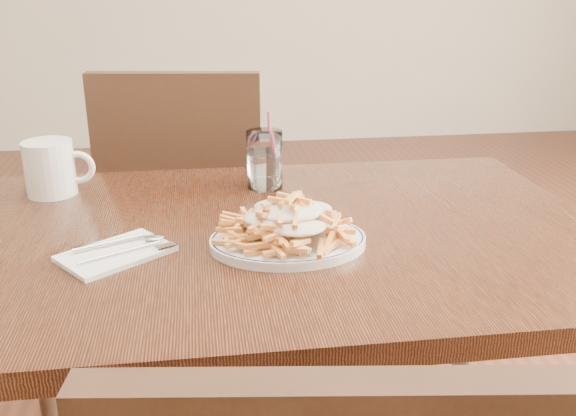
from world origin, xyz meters
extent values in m
cube|color=black|center=(0.00, 0.00, 0.73)|extent=(1.20, 0.80, 0.04)
cylinder|color=black|center=(-0.55, 0.35, 0.35)|extent=(0.05, 0.05, 0.71)
cylinder|color=black|center=(0.55, 0.35, 0.35)|extent=(0.05, 0.05, 0.71)
cube|color=black|center=(-0.17, 0.77, 0.45)|extent=(0.50, 0.50, 0.04)
cube|color=black|center=(-0.20, 0.57, 0.71)|extent=(0.44, 0.10, 0.48)
cylinder|color=black|center=(0.04, 0.93, 0.22)|extent=(0.04, 0.04, 0.43)
cylinder|color=black|center=(-0.33, 0.98, 0.22)|extent=(0.04, 0.04, 0.43)
cylinder|color=black|center=(-0.01, 0.55, 0.22)|extent=(0.04, 0.04, 0.43)
cylinder|color=black|center=(-0.38, 0.61, 0.22)|extent=(0.04, 0.04, 0.43)
torus|color=black|center=(0.01, -0.08, 0.76)|extent=(0.25, 0.25, 0.01)
ellipsoid|color=white|center=(0.01, -0.08, 0.82)|extent=(0.19, 0.17, 0.03)
cube|color=white|center=(-0.28, -0.08, 0.75)|extent=(0.21, 0.19, 0.01)
cylinder|color=white|center=(0.00, 0.24, 0.81)|extent=(0.08, 0.08, 0.13)
cylinder|color=white|center=(0.00, 0.24, 0.79)|extent=(0.07, 0.07, 0.07)
cylinder|color=#D75274|center=(0.01, 0.25, 0.84)|extent=(0.02, 0.04, 0.16)
cylinder|color=white|center=(-0.45, 0.26, 0.81)|extent=(0.10, 0.10, 0.11)
torus|color=white|center=(-0.39, 0.26, 0.81)|extent=(0.07, 0.02, 0.07)
camera|label=1|loc=(-0.14, -1.08, 1.20)|focal=40.00mm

